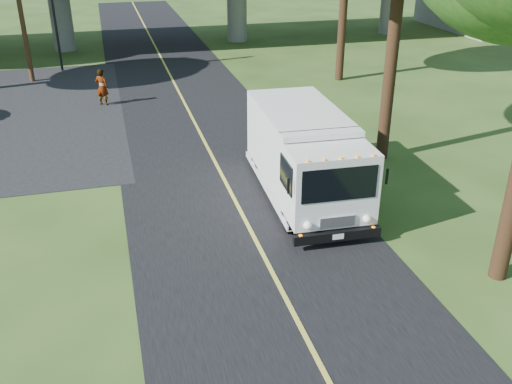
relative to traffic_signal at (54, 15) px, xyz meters
name	(u,v)px	position (x,y,z in m)	size (l,w,h in m)	color
ground	(306,339)	(6.00, -26.00, -3.20)	(120.00, 120.00, 0.00)	#2C4318
road	(216,164)	(6.00, -16.00, -3.19)	(7.00, 90.00, 0.02)	black
lane_line	(216,163)	(6.00, -16.00, -3.17)	(0.12, 90.00, 0.01)	gold
traffic_signal	(54,15)	(0.00, 0.00, 0.00)	(0.18, 0.22, 5.20)	black
step_van	(304,154)	(8.20, -19.42, -1.68)	(2.72, 6.75, 2.79)	white
pedestrian	(102,87)	(2.20, -7.49, -2.32)	(0.64, 0.42, 1.76)	gray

